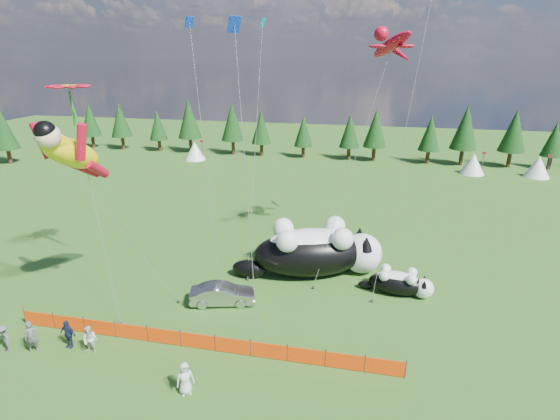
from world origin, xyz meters
TOP-DOWN VIEW (x-y plane):
  - ground at (0.00, 0.00)m, footprint 160.00×160.00m
  - safety_fence at (0.00, -3.00)m, footprint 22.06×0.06m
  - tree_line at (0.00, 45.00)m, footprint 90.00×4.00m
  - festival_tents at (11.00, 40.00)m, footprint 50.00×3.20m
  - cat_large at (5.16, 7.11)m, footprint 10.79×6.26m
  - cat_small at (11.06, 5.41)m, footprint 4.99×2.12m
  - car at (-0.22, 1.71)m, footprint 4.39×2.49m
  - spectator_a at (-8.65, -5.12)m, footprint 0.82×0.73m
  - spectator_b at (-5.53, -4.53)m, footprint 0.84×0.54m
  - spectator_c at (-7.03, -4.33)m, footprint 1.04×0.63m
  - spectator_d at (-10.20, -5.38)m, footprint 1.17×0.93m
  - spectator_e at (0.71, -6.26)m, footprint 1.00×0.94m
  - superhero_kite at (-7.95, -0.50)m, footprint 7.39×5.33m
  - gecko_kite at (9.38, 11.42)m, footprint 7.15×10.18m
  - flower_kite at (-9.86, 2.68)m, footprint 6.32×6.43m
  - diamond_kite_a at (-2.80, 5.42)m, footprint 2.98×4.20m
  - diamond_kite_c at (1.68, 0.25)m, footprint 2.38×3.60m
  - diamond_kite_d at (-0.24, 12.89)m, footprint 1.15×8.99m

SIDE VIEW (x-z plane):
  - ground at x=0.00m, z-range 0.00..0.00m
  - safety_fence at x=0.00m, z-range -0.05..1.05m
  - car at x=-0.22m, z-range 0.00..1.37m
  - spectator_d at x=-10.20m, z-range 0.00..1.61m
  - spectator_b at x=-5.53m, z-range 0.00..1.63m
  - spectator_c at x=-7.03m, z-range 0.00..1.68m
  - cat_small at x=11.06m, z-range -0.05..1.76m
  - spectator_e at x=0.71m, z-range 0.00..1.72m
  - spectator_a at x=-8.65m, z-range 0.00..1.89m
  - festival_tents at x=11.00m, z-range 0.00..2.80m
  - cat_large at x=5.16m, z-range -0.10..3.90m
  - tree_line at x=0.00m, z-range 0.00..8.00m
  - superhero_kite at x=-7.95m, z-range 3.56..16.57m
  - flower_kite at x=-9.86m, z-range 5.90..20.66m
  - gecko_kite at x=9.38m, z-range 6.96..24.90m
  - diamond_kite_c at x=1.68m, z-range 7.22..24.75m
  - diamond_kite_a at x=-2.80m, z-range 7.05..25.06m
  - diamond_kite_d at x=-0.24m, z-range 6.82..26.20m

